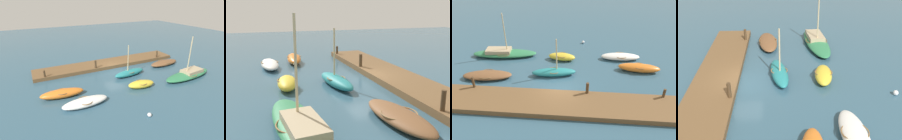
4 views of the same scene
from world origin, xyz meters
TOP-DOWN VIEW (x-y plane):
  - ground_plane at (0.00, 0.00)m, footprint 84.00×84.00m
  - dock_platform at (0.00, -2.05)m, footprint 21.06×3.32m
  - dinghy_yellow at (-0.34, 5.99)m, footprint 3.21×1.62m
  - rowboat_white at (6.41, 6.68)m, footprint 4.45×1.64m
  - rowboat_teal at (-0.85, 2.63)m, footprint 4.62×1.83m
  - motorboat_brown at (-7.50, 1.57)m, footprint 5.07×2.23m
  - sailboat_green at (-7.28, 6.32)m, footprint 7.65×2.75m
  - rowboat_orange at (8.04, 4.22)m, footprint 4.41×1.67m
  - mooring_post_west at (-7.84, -0.64)m, footprint 0.24×0.24m
  - mooring_post_mid_west at (2.54, -0.64)m, footprint 0.26×0.26m
  - mooring_post_mid_east at (9.13, -0.64)m, footprint 0.23×0.23m
  - marker_buoy at (2.06, 10.69)m, footprint 0.37×0.37m

SIDE VIEW (x-z plane):
  - ground_plane at x=0.00m, z-range 0.00..0.00m
  - marker_buoy at x=2.06m, z-range 0.00..0.37m
  - dock_platform at x=0.00m, z-range 0.00..0.47m
  - motorboat_brown at x=-7.50m, z-range 0.01..0.65m
  - rowboat_white at x=6.41m, z-range 0.01..0.71m
  - sailboat_green at x=-7.28m, z-range -2.21..3.02m
  - rowboat_teal at x=-0.85m, z-range -1.62..2.44m
  - dinghy_yellow at x=-0.34m, z-range 0.01..0.81m
  - rowboat_orange at x=8.04m, z-range 0.01..0.84m
  - mooring_post_mid_east at x=9.13m, z-range 0.47..1.27m
  - mooring_post_mid_west at x=2.54m, z-range 0.47..1.53m
  - mooring_post_west at x=-7.84m, z-range 0.47..1.53m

